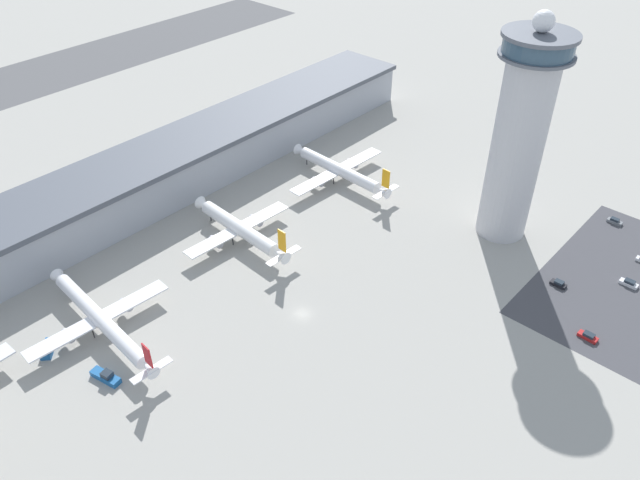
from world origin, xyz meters
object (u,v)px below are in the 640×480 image
object	(u,v)px
car_white_wagon	(629,283)
car_silver_sedan	(588,336)
airplane_gate_charlie	(240,229)
airplane_gate_delta	(340,170)
airplane_gate_bravo	(101,319)
car_yellow_taxi	(558,284)
car_maroon_suv	(615,221)
control_tower	(520,135)
service_truck_fuel	(48,348)
service_truck_catering	(106,377)

from	to	relation	value
car_white_wagon	car_silver_sedan	size ratio (longest dim) A/B	1.00
airplane_gate_charlie	airplane_gate_delta	distance (m)	43.47
airplane_gate_bravo	car_yellow_taxi	bearing A→B (deg)	-39.49
airplane_gate_bravo	car_maroon_suv	distance (m)	145.80
control_tower	car_silver_sedan	bearing A→B (deg)	-124.33
control_tower	airplane_gate_bravo	xyz separation A→B (m)	(-100.35, 49.28, -26.38)
control_tower	car_silver_sedan	world-z (taller)	control_tower
airplane_gate_bravo	car_silver_sedan	distance (m)	114.46
car_yellow_taxi	airplane_gate_charlie	bearing A→B (deg)	118.97
control_tower	car_yellow_taxi	distance (m)	40.17
airplane_gate_bravo	service_truck_fuel	distance (m)	13.08
service_truck_catering	car_white_wagon	bearing A→B (deg)	-34.20
service_truck_catering	car_white_wagon	xyz separation A→B (m)	(108.36, -73.65, -0.29)
control_tower	airplane_gate_delta	world-z (taller)	control_tower
airplane_gate_bravo	airplane_gate_charlie	bearing A→B (deg)	3.62
airplane_gate_delta	car_maroon_suv	xyz separation A→B (m)	(36.32, -76.02, -3.50)
car_white_wagon	control_tower	bearing A→B (deg)	90.59
service_truck_catering	car_silver_sedan	world-z (taller)	service_truck_catering
car_maroon_suv	car_silver_sedan	world-z (taller)	car_silver_sedan
airplane_gate_bravo	service_truck_catering	xyz separation A→B (m)	(-7.62, -12.77, -3.53)
airplane_gate_bravo	car_white_wagon	xyz separation A→B (m)	(100.74, -86.41, -3.82)
airplane_gate_charlie	car_maroon_suv	distance (m)	110.13
control_tower	service_truck_catering	world-z (taller)	control_tower
service_truck_catering	control_tower	bearing A→B (deg)	-18.68
service_truck_catering	car_white_wagon	world-z (taller)	service_truck_catering
airplane_gate_delta	service_truck_catering	xyz separation A→B (m)	(-97.52, -15.91, -3.20)
car_white_wagon	car_silver_sedan	distance (m)	25.70
control_tower	car_silver_sedan	xyz separation A→B (m)	(-25.31, -37.07, -30.20)
car_yellow_taxi	car_maroon_suv	bearing A→B (deg)	-0.03
airplane_gate_delta	service_truck_catering	distance (m)	98.86
service_truck_catering	service_truck_fuel	world-z (taller)	service_truck_fuel
airplane_gate_bravo	airplane_gate_charlie	distance (m)	46.52
airplane_gate_bravo	airplane_gate_charlie	size ratio (longest dim) A/B	1.20
car_silver_sedan	control_tower	bearing A→B (deg)	55.67
airplane_gate_charlie	service_truck_catering	distance (m)	56.38
car_maroon_suv	car_yellow_taxi	bearing A→B (deg)	179.97
airplane_gate_charlie	car_white_wagon	world-z (taller)	airplane_gate_charlie
airplane_gate_delta	service_truck_fuel	xyz separation A→B (m)	(-101.70, 1.28, -3.16)
service_truck_catering	car_maroon_suv	xyz separation A→B (m)	(133.84, -60.11, -0.29)
airplane_gate_delta	car_maroon_suv	bearing A→B (deg)	-64.46
airplane_gate_charlie	service_truck_catering	xyz separation A→B (m)	(-54.05, -15.71, -3.35)
airplane_gate_bravo	car_yellow_taxi	distance (m)	114.62
control_tower	car_white_wagon	size ratio (longest dim) A/B	13.65
airplane_gate_charlie	car_yellow_taxi	world-z (taller)	airplane_gate_charlie
service_truck_catering	car_silver_sedan	xyz separation A→B (m)	(82.66, -73.58, -0.29)
service_truck_catering	service_truck_fuel	distance (m)	17.69
airplane_gate_bravo	car_yellow_taxi	world-z (taller)	airplane_gate_bravo
car_maroon_suv	service_truck_catering	bearing A→B (deg)	155.82
car_maroon_suv	control_tower	bearing A→B (deg)	137.63
car_silver_sedan	airplane_gate_bravo	bearing A→B (deg)	130.99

